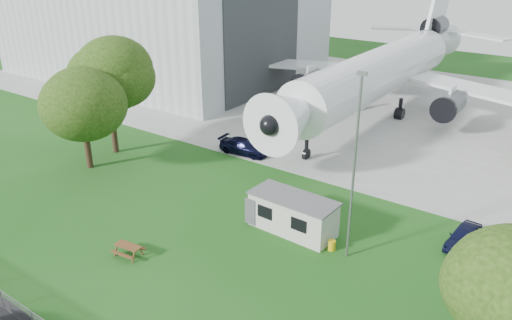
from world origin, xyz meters
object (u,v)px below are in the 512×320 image
Objects in this scene: airliner at (383,69)px; site_cabin at (293,214)px; picnic_west at (129,255)px; hangar at (161,10)px.

airliner is 7.02× the size of site_cabin.
picnic_west is (-7.03, -8.81, -1.31)m from site_cabin.
site_cabin reaches higher than picnic_west.
site_cabin is 3.78× the size of picnic_west.
site_cabin is at bearing -34.98° from hangar.
airliner reaches higher than picnic_west.
picnic_west is (34.63, -37.97, -9.41)m from hangar.
picnic_west is (-1.34, -37.83, -5.27)m from airliner.
picnic_west is at bearing -128.57° from site_cabin.
site_cabin is (5.69, -29.01, -3.96)m from airliner.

